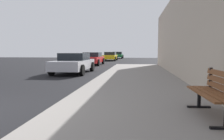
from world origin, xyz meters
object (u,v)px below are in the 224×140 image
bench (216,90)px  car_green (118,55)px  car_silver (74,63)px  car_yellow (110,56)px  car_red (92,58)px

bench → car_green: 35.85m
bench → car_green: (-5.12, 35.48, -0.01)m
bench → car_green: car_green is taller
car_silver → car_yellow: size_ratio=0.98×
car_red → car_yellow: bearing=-93.3°
bench → car_silver: 10.28m
bench → car_green: bearing=95.7°
bench → car_yellow: 26.86m
car_yellow → car_red: bearing=86.7°
car_silver → car_red: size_ratio=0.95×
car_silver → car_yellow: same height
car_silver → car_green: (0.34, 26.77, 0.00)m
car_silver → car_green: size_ratio=0.97×
bench → car_silver: (-5.45, 8.72, -0.01)m
car_green → car_red: bearing=87.4°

